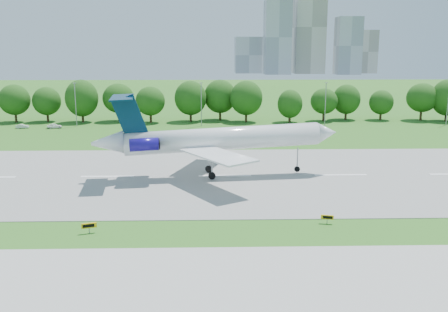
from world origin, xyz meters
TOP-DOWN VIEW (x-y plane):
  - ground at (0.00, 0.00)m, footprint 600.00×600.00m
  - runway at (0.00, 25.00)m, footprint 400.00×45.00m
  - taxiway at (0.00, -18.00)m, footprint 400.00×23.00m
  - tree_line at (0.00, 92.00)m, footprint 288.40×8.40m
  - light_poles at (-2.50, 82.00)m, footprint 175.90×0.25m
  - skyline at (100.16, 390.61)m, footprint 127.00×52.00m
  - airliner at (17.62, 24.75)m, footprint 41.80×30.26m
  - taxi_sign_centre at (3.23, -1.60)m, footprint 1.76×0.73m
  - taxi_sign_right at (32.08, 0.94)m, footprint 1.57×0.55m
  - service_vehicle_a at (-34.14, 79.12)m, footprint 3.52×1.83m
  - service_vehicle_b at (-25.34, 78.90)m, footprint 4.23×2.75m

SIDE VIEW (x-z plane):
  - ground at x=0.00m, z-range 0.00..0.00m
  - runway at x=0.00m, z-range 0.00..0.08m
  - taxiway at x=0.00m, z-range 0.00..0.08m
  - service_vehicle_a at x=-34.14m, z-range 0.00..1.11m
  - service_vehicle_b at x=-25.34m, z-range 0.00..1.34m
  - taxi_sign_right at x=32.08m, z-range 0.26..1.37m
  - taxi_sign_centre at x=3.23m, z-range 0.30..1.55m
  - tree_line at x=0.00m, z-range 0.99..11.39m
  - light_poles at x=-2.50m, z-range 0.24..12.43m
  - airliner at x=17.62m, z-range -0.44..13.65m
  - skyline at x=100.16m, z-range -9.54..70.46m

